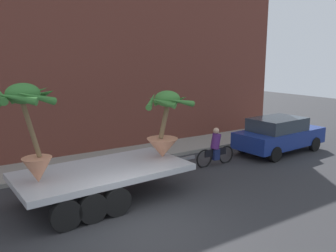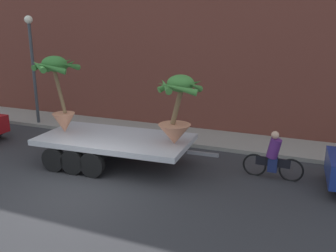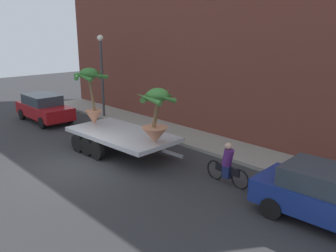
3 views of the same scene
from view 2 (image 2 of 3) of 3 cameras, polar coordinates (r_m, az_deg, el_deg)
name	(u,v)px [view 2 (image 2 of 3)]	position (r m, az deg, el deg)	size (l,w,h in m)	color
ground_plane	(76,194)	(10.66, -14.28, -10.29)	(60.00, 60.00, 0.00)	#2D2D30
sidewalk	(162,133)	(15.59, -1.02, -1.13)	(24.00, 2.20, 0.15)	gray
building_facade	(176,21)	(16.50, 1.33, 16.21)	(24.00, 1.20, 9.47)	brown
flatbed_trailer	(109,142)	(12.36, -9.26, -2.56)	(6.08, 2.80, 0.98)	#B7BABF
potted_palm_rear	(177,112)	(11.03, 1.45, 2.27)	(1.50, 1.57, 2.18)	tan
potted_palm_middle	(59,88)	(12.81, -16.88, 5.74)	(1.54, 1.60, 2.61)	tan
cyclist	(273,158)	(11.54, 16.27, -4.81)	(1.84, 0.35, 1.54)	black
street_lamp	(32,56)	(17.59, -20.65, 10.29)	(0.36, 0.36, 4.83)	#383D42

